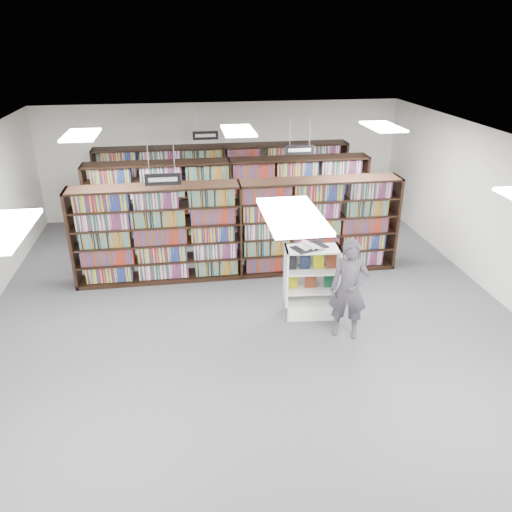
{
  "coord_description": "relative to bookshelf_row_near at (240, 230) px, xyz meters",
  "views": [
    {
      "loc": [
        -1.14,
        -7.94,
        4.98
      ],
      "look_at": [
        0.13,
        0.5,
        1.1
      ],
      "focal_mm": 35.0,
      "sensor_mm": 36.0,
      "label": 1
    }
  ],
  "objects": [
    {
      "name": "troffer_back_center",
      "position": [
        0.0,
        0.0,
        2.11
      ],
      "size": [
        0.6,
        1.2,
        0.04
      ],
      "primitive_type": "cube",
      "color": "white",
      "rests_on": "ceiling"
    },
    {
      "name": "troffer_back_right",
      "position": [
        3.0,
        0.0,
        2.11
      ],
      "size": [
        0.6,
        1.2,
        0.04
      ],
      "primitive_type": "cube",
      "color": "white",
      "rests_on": "ceiling"
    },
    {
      "name": "aisle_sign_center",
      "position": [
        -0.5,
        3.0,
        1.48
      ],
      "size": [
        0.65,
        0.02,
        0.8
      ],
      "color": "#B2B2B7",
      "rests_on": "ceiling"
    },
    {
      "name": "troffer_front_center",
      "position": [
        0.0,
        -5.0,
        2.11
      ],
      "size": [
        0.6,
        1.2,
        0.04
      ],
      "primitive_type": "cube",
      "color": "white",
      "rests_on": "ceiling"
    },
    {
      "name": "wall_back",
      "position": [
        0.0,
        4.0,
        0.55
      ],
      "size": [
        10.0,
        0.1,
        3.2
      ],
      "primitive_type": "cube",
      "color": "white",
      "rests_on": "ground"
    },
    {
      "name": "open_book",
      "position": [
        1.04,
        -1.91,
        0.37
      ],
      "size": [
        0.72,
        0.58,
        0.13
      ],
      "rotation": [
        0.0,
        0.0,
        0.39
      ],
      "color": "black",
      "rests_on": "endcap_display"
    },
    {
      "name": "endcap_display",
      "position": [
        1.11,
        -1.91,
        -0.58
      ],
      "size": [
        1.04,
        0.59,
        1.39
      ],
      "rotation": [
        0.0,
        0.0,
        -0.09
      ],
      "color": "white",
      "rests_on": "floor"
    },
    {
      "name": "bookshelf_row_mid",
      "position": [
        0.0,
        2.0,
        0.0
      ],
      "size": [
        7.0,
        0.6,
        2.1
      ],
      "color": "black",
      "rests_on": "floor"
    },
    {
      "name": "aisle_sign_right",
      "position": [
        1.5,
        1.0,
        1.48
      ],
      "size": [
        0.65,
        0.02,
        0.8
      ],
      "color": "#B2B2B7",
      "rests_on": "ceiling"
    },
    {
      "name": "aisle_sign_left",
      "position": [
        -1.5,
        -1.0,
        1.48
      ],
      "size": [
        0.65,
        0.02,
        0.8
      ],
      "color": "#B2B2B7",
      "rests_on": "ceiling"
    },
    {
      "name": "bookshelf_row_near",
      "position": [
        0.0,
        0.0,
        0.0
      ],
      "size": [
        7.0,
        0.6,
        2.1
      ],
      "color": "black",
      "rests_on": "floor"
    },
    {
      "name": "floor",
      "position": [
        0.0,
        -2.0,
        -1.05
      ],
      "size": [
        12.0,
        12.0,
        0.0
      ],
      "primitive_type": "plane",
      "color": "#48484C",
      "rests_on": "ground"
    },
    {
      "name": "shopper",
      "position": [
        1.57,
        -2.7,
        -0.14
      ],
      "size": [
        0.78,
        0.65,
        1.82
      ],
      "primitive_type": "imported",
      "rotation": [
        0.0,
        0.0,
        -0.37
      ],
      "color": "#48434D",
      "rests_on": "floor"
    },
    {
      "name": "troffer_back_left",
      "position": [
        -3.0,
        0.0,
        2.11
      ],
      "size": [
        0.6,
        1.2,
        0.04
      ],
      "primitive_type": "cube",
      "color": "white",
      "rests_on": "ceiling"
    },
    {
      "name": "ceiling",
      "position": [
        0.0,
        -2.0,
        2.15
      ],
      "size": [
        10.0,
        12.0,
        0.1
      ],
      "primitive_type": "cube",
      "color": "white",
      "rests_on": "wall_back"
    },
    {
      "name": "bookshelf_row_far",
      "position": [
        0.0,
        3.7,
        0.0
      ],
      "size": [
        7.0,
        0.6,
        2.1
      ],
      "color": "black",
      "rests_on": "floor"
    }
  ]
}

